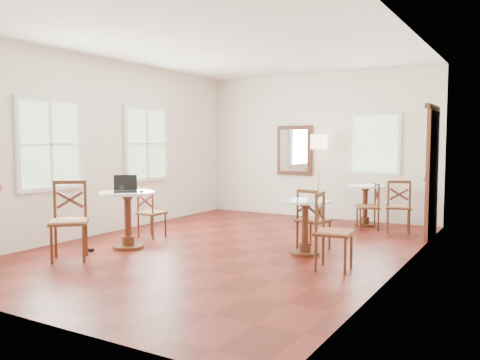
% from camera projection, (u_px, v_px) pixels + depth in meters
% --- Properties ---
extents(ground, '(7.00, 7.00, 0.00)m').
position_uv_depth(ground, '(230.00, 247.00, 7.50)').
color(ground, maroon).
rests_on(ground, ground).
extents(room_shell, '(5.02, 7.02, 3.01)m').
position_uv_depth(room_shell, '(236.00, 122.00, 7.62)').
color(room_shell, white).
rests_on(room_shell, ground).
extents(cafe_table_near, '(0.80, 0.80, 0.85)m').
position_uv_depth(cafe_table_near, '(128.00, 213.00, 7.41)').
color(cafe_table_near, '#4A2412').
rests_on(cafe_table_near, ground).
extents(cafe_table_mid, '(0.73, 0.73, 0.78)m').
position_uv_depth(cafe_table_mid, '(305.00, 221.00, 7.01)').
color(cafe_table_mid, '#4A2412').
rests_on(cafe_table_mid, ground).
extents(cafe_table_back, '(0.73, 0.73, 0.77)m').
position_uv_depth(cafe_table_back, '(365.00, 201.00, 9.40)').
color(cafe_table_back, '#4A2412').
rests_on(cafe_table_back, ground).
extents(chair_near_a, '(0.39, 0.39, 0.84)m').
position_uv_depth(chair_near_a, '(151.00, 212.00, 8.27)').
color(chair_near_a, '#4A2412').
rests_on(chair_near_a, ground).
extents(chair_near_b, '(0.69, 0.69, 1.06)m').
position_uv_depth(chair_near_b, '(69.00, 221.00, 6.71)').
color(chair_near_b, '#4A2412').
rests_on(chair_near_b, ground).
extents(chair_mid_a, '(0.49, 0.49, 0.90)m').
position_uv_depth(chair_mid_a, '(313.00, 220.00, 7.31)').
color(chair_mid_a, '#4A2412').
rests_on(chair_mid_a, ground).
extents(chair_mid_b, '(0.49, 0.49, 0.96)m').
position_uv_depth(chair_mid_b, '(332.00, 232.00, 6.19)').
color(chair_mid_b, '#4A2412').
rests_on(chair_mid_b, ground).
extents(chair_back_a, '(0.52, 0.52, 0.93)m').
position_uv_depth(chair_back_a, '(399.00, 207.00, 8.66)').
color(chair_back_a, '#4A2412').
rests_on(chair_back_a, ground).
extents(chair_back_b, '(0.52, 0.52, 0.85)m').
position_uv_depth(chair_back_b, '(369.00, 206.00, 9.00)').
color(chair_back_b, '#4A2412').
rests_on(chair_back_b, ground).
extents(floor_lamp, '(0.34, 0.34, 1.73)m').
position_uv_depth(floor_lamp, '(319.00, 148.00, 10.01)').
color(floor_lamp, '#BF8C3F').
rests_on(floor_lamp, ground).
extents(laptop, '(0.44, 0.44, 0.24)m').
position_uv_depth(laptop, '(126.00, 188.00, 7.38)').
color(laptop, black).
rests_on(laptop, cafe_table_near).
extents(mouse, '(0.10, 0.08, 0.03)m').
position_uv_depth(mouse, '(141.00, 191.00, 7.28)').
color(mouse, black).
rests_on(mouse, cafe_table_near).
extents(navy_mug, '(0.13, 0.09, 0.10)m').
position_uv_depth(navy_mug, '(126.00, 187.00, 7.60)').
color(navy_mug, '#111037').
rests_on(navy_mug, cafe_table_near).
extents(water_glass, '(0.06, 0.06, 0.10)m').
position_uv_depth(water_glass, '(122.00, 189.00, 7.33)').
color(water_glass, white).
rests_on(water_glass, cafe_table_near).
extents(power_adapter, '(0.11, 0.06, 0.04)m').
position_uv_depth(power_adapter, '(90.00, 250.00, 7.24)').
color(power_adapter, black).
rests_on(power_adapter, ground).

